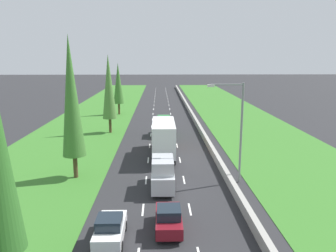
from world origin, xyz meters
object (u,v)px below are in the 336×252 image
Objects in this scene: poplar_tree_second at (71,97)px; poplar_tree_fourth at (118,84)px; green_van_centre_lane at (164,126)px; street_light_mast at (238,126)px; white_hatchback_left_lane at (110,229)px; poplar_tree_third at (109,87)px; maroon_hatchback_centre_lane at (169,219)px; white_box_truck_centre_lane at (163,138)px; silver_van_centre_lane at (163,174)px.

poplar_tree_fourth is at bearing 90.07° from poplar_tree_second.
street_light_mast is (6.24, -18.33, 3.83)m from green_van_centre_lane.
poplar_tree_third is at bearing 98.20° from white_hatchback_left_lane.
green_van_centre_lane is (3.68, 27.85, 0.56)m from white_hatchback_left_lane.
street_light_mast is at bearing 43.83° from white_hatchback_left_lane.
maroon_hatchback_centre_lane is at bearing -90.11° from green_van_centre_lane.
white_box_truck_centre_lane is at bearing -73.40° from poplar_tree_fourth.
silver_van_centre_lane is 0.42× the size of poplar_tree_third.
poplar_tree_third is at bearing 125.01° from street_light_mast.
silver_van_centre_lane is 0.49× the size of poplar_tree_fourth.
maroon_hatchback_centre_lane is 30.31m from poplar_tree_third.
poplar_tree_second reaches higher than street_light_mast.
poplar_tree_second is 1.31× the size of poplar_tree_fourth.
poplar_tree_second reaches higher than poplar_tree_third.
silver_van_centre_lane is 0.54× the size of street_light_mast.
white_hatchback_left_lane is (-3.32, -8.12, -0.56)m from silver_van_centre_lane.
silver_van_centre_lane is (-0.31, 6.93, 0.56)m from maroon_hatchback_centre_lane.
white_hatchback_left_lane is 0.39× the size of poplar_tree_fourth.
poplar_tree_third reaches higher than poplar_tree_fourth.
silver_van_centre_lane is 0.37× the size of poplar_tree_second.
white_hatchback_left_lane is at bearing -161.82° from maroon_hatchback_centre_lane.
poplar_tree_second reaches higher than poplar_tree_fourth.
poplar_tree_second reaches higher than silver_van_centre_lane.
poplar_tree_third is at bearing -87.93° from poplar_tree_fourth.
maroon_hatchback_centre_lane is 45.65m from poplar_tree_fourth.
street_light_mast is at bearing 12.01° from silver_van_centre_lane.
maroon_hatchback_centre_lane and white_hatchback_left_lane have the same top height.
silver_van_centre_lane is 1.26× the size of white_hatchback_left_lane.
poplar_tree_second is 18.79m from poplar_tree_third.
white_hatchback_left_lane is at bearing -112.25° from silver_van_centre_lane.
white_hatchback_left_lane is 30.73m from poplar_tree_third.
poplar_tree_fourth is (-0.04, 34.67, -1.56)m from poplar_tree_second.
green_van_centre_lane is at bearing 88.95° from silver_van_centre_lane.
white_box_truck_centre_lane is 10.78m from street_light_mast.
white_box_truck_centre_lane is 0.94× the size of poplar_tree_fourth.
green_van_centre_lane is at bearing 82.47° from white_hatchback_left_lane.
street_light_mast is (14.75, -1.54, -2.40)m from poplar_tree_second.
green_van_centre_lane is at bearing -64.44° from poplar_tree_fourth.
white_hatchback_left_lane is 0.41× the size of white_box_truck_centre_lane.
silver_van_centre_lane is 19.74m from green_van_centre_lane.
poplar_tree_fourth is (-8.51, 44.55, 5.23)m from maroon_hatchback_centre_lane.
poplar_tree_third is (-4.30, 29.83, 6.00)m from white_hatchback_left_lane.
green_van_centre_lane is 0.37× the size of poplar_tree_second.
maroon_hatchback_centre_lane is 1.00× the size of white_hatchback_left_lane.
poplar_tree_third reaches higher than white_box_truck_centre_lane.
maroon_hatchback_centre_lane is 26.67m from green_van_centre_lane.
poplar_tree_third is 1.29× the size of street_light_mast.
white_box_truck_centre_lane is at bearing 78.76° from white_hatchback_left_lane.
maroon_hatchback_centre_lane is at bearing -89.56° from white_box_truck_centre_lane.
silver_van_centre_lane is 1.00× the size of green_van_centre_lane.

